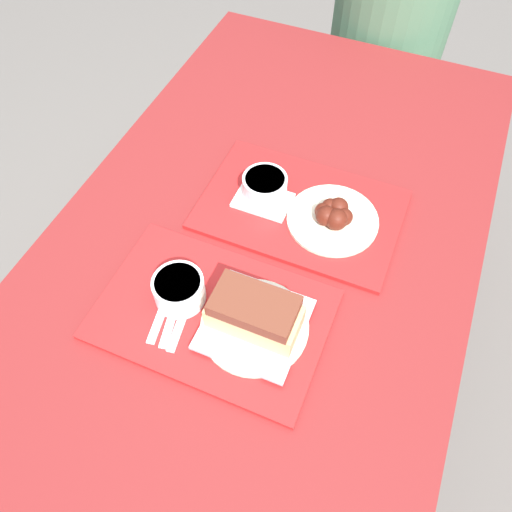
# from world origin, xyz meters

# --- Properties ---
(ground_plane) EXTENTS (12.00, 12.00, 0.00)m
(ground_plane) POSITION_xyz_m (0.00, 0.00, 0.00)
(ground_plane) COLOR #605B56
(picnic_table) EXTENTS (0.91, 1.78, 0.77)m
(picnic_table) POSITION_xyz_m (0.00, 0.00, 0.68)
(picnic_table) COLOR maroon
(picnic_table) RESTS_ON ground_plane
(picnic_bench_far) EXTENTS (0.87, 0.28, 0.48)m
(picnic_bench_far) POSITION_xyz_m (0.00, 1.11, 0.40)
(picnic_bench_far) COLOR maroon
(picnic_bench_far) RESTS_ON ground_plane
(tray_near) EXTENTS (0.45, 0.30, 0.01)m
(tray_near) POSITION_xyz_m (-0.02, -0.14, 0.78)
(tray_near) COLOR red
(tray_near) RESTS_ON picnic_table
(tray_far) EXTENTS (0.45, 0.30, 0.01)m
(tray_far) POSITION_xyz_m (0.05, 0.18, 0.78)
(tray_far) COLOR red
(tray_far) RESTS_ON picnic_table
(bowl_coleslaw_near) EXTENTS (0.10, 0.10, 0.06)m
(bowl_coleslaw_near) POSITION_xyz_m (-0.09, -0.14, 0.82)
(bowl_coleslaw_near) COLOR silver
(bowl_coleslaw_near) RESTS_ON tray_near
(brisket_sandwich_plate) EXTENTS (0.21, 0.21, 0.10)m
(brisket_sandwich_plate) POSITION_xyz_m (0.07, -0.14, 0.83)
(brisket_sandwich_plate) COLOR beige
(brisket_sandwich_plate) RESTS_ON tray_near
(plastic_fork_near) EXTENTS (0.05, 0.17, 0.00)m
(plastic_fork_near) POSITION_xyz_m (-0.09, -0.16, 0.79)
(plastic_fork_near) COLOR white
(plastic_fork_near) RESTS_ON tray_near
(plastic_knife_near) EXTENTS (0.04, 0.17, 0.00)m
(plastic_knife_near) POSITION_xyz_m (-0.07, -0.16, 0.79)
(plastic_knife_near) COLOR white
(plastic_knife_near) RESTS_ON tray_near
(plastic_spoon_near) EXTENTS (0.05, 0.17, 0.00)m
(plastic_spoon_near) POSITION_xyz_m (-0.11, -0.16, 0.79)
(plastic_spoon_near) COLOR white
(plastic_spoon_near) RESTS_ON tray_near
(condiment_packet) EXTENTS (0.04, 0.03, 0.01)m
(condiment_packet) POSITION_xyz_m (-0.00, -0.07, 0.79)
(condiment_packet) COLOR #3F3F47
(condiment_packet) RESTS_ON tray_near
(bowl_coleslaw_far) EXTENTS (0.10, 0.10, 0.06)m
(bowl_coleslaw_far) POSITION_xyz_m (-0.04, 0.18, 0.82)
(bowl_coleslaw_far) COLOR silver
(bowl_coleslaw_far) RESTS_ON tray_far
(wings_plate_far) EXTENTS (0.20, 0.20, 0.06)m
(wings_plate_far) POSITION_xyz_m (0.13, 0.17, 0.81)
(wings_plate_far) COLOR beige
(wings_plate_far) RESTS_ON tray_far
(napkin_far) EXTENTS (0.13, 0.09, 0.01)m
(napkin_far) POSITION_xyz_m (-0.04, 0.16, 0.79)
(napkin_far) COLOR white
(napkin_far) RESTS_ON tray_far
(person_seated_across) EXTENTS (0.39, 0.39, 0.68)m
(person_seated_across) POSITION_xyz_m (0.04, 1.11, 0.75)
(person_seated_across) COLOR #477051
(person_seated_across) RESTS_ON picnic_bench_far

